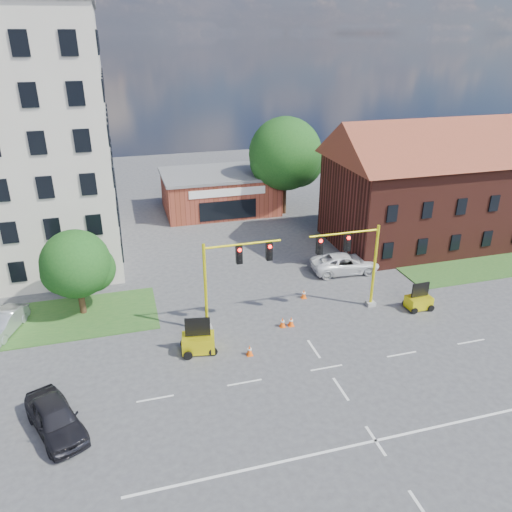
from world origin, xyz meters
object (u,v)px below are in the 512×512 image
Objects in this scene: sedan_dark at (55,418)px; trailer_west at (198,341)px; trailer_east at (419,301)px; pickup_white at (345,263)px; signal_mast_east at (354,259)px; signal_mast_west at (230,274)px.

trailer_west is at bearing 8.37° from sedan_dark.
trailer_east is 24.64m from sedan_dark.
trailer_west is 15.72m from pickup_white.
trailer_west is at bearing 124.44° from pickup_white.
trailer_west is 0.40× the size of pickup_white.
sedan_dark is at bearing -159.77° from signal_mast_east.
trailer_west is 1.16× the size of trailer_east.
pickup_white is 25.00m from sedan_dark.
trailer_west is at bearing -168.74° from signal_mast_east.
signal_mast_west is 13.89m from trailer_east.
signal_mast_west is 12.73m from pickup_white.
signal_mast_west is 1.29× the size of sedan_dark.
signal_mast_east is 2.75× the size of trailer_west.
signal_mast_east is 5.91m from trailer_east.
trailer_west is at bearing -139.20° from signal_mast_west.
trailer_west is (-11.32, -2.26, -3.21)m from signal_mast_east.
trailer_east reaches higher than sedan_dark.
trailer_east is at bearing -9.52° from sedan_dark.
signal_mast_west is at bearing 50.62° from trailer_west.
trailer_west is 0.47× the size of sedan_dark.
pickup_white is at bearing 40.08° from trailer_west.
trailer_west reaches higher than trailer_east.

